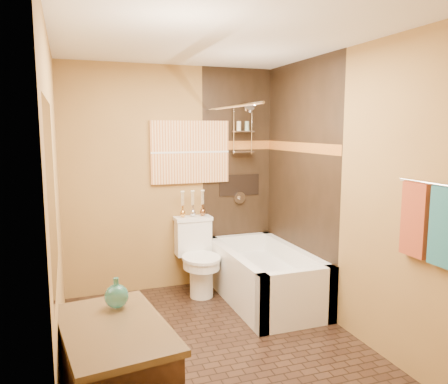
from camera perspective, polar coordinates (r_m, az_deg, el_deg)
name	(u,v)px	position (r m, az deg, el deg)	size (l,w,h in m)	color
floor	(216,345)	(3.91, -1.06, -19.34)	(3.00, 3.00, 0.00)	black
wall_left	(56,208)	(3.33, -21.10, -1.99)	(0.02, 3.00, 2.50)	olive
wall_right	(342,192)	(4.05, 15.18, 0.02)	(0.02, 3.00, 2.50)	olive
wall_back	(173,179)	(4.94, -6.72, 1.69)	(2.40, 0.02, 2.50)	olive
wall_front	(315,246)	(2.17, 11.80, -6.86)	(2.40, 0.02, 2.50)	olive
ceiling	(215,37)	(3.53, -1.18, 19.53)	(3.00, 3.00, 0.00)	silver
alcove_tile_back	(237,177)	(5.16, 1.73, 2.02)	(0.85, 0.01, 2.50)	black
alcove_tile_right	(299,182)	(4.67, 9.80, 1.25)	(0.01, 1.50, 2.50)	black
mosaic_band_back	(238,145)	(5.12, 1.79, 6.13)	(0.85, 0.01, 0.10)	#9C551C
mosaic_band_right	(299,147)	(4.64, 9.80, 5.79)	(0.01, 1.50, 0.10)	#9C551C
alcove_niche	(239,185)	(5.17, 2.01, 0.92)	(0.50, 0.01, 0.25)	black
shower_fixtures	(243,141)	(5.04, 2.48, 6.61)	(0.24, 0.33, 1.16)	silver
curtain_rod	(230,107)	(4.31, 0.72, 11.05)	(0.03, 0.03, 1.55)	silver
towel_bar	(431,184)	(3.19, 25.39, 0.99)	(0.02, 0.02, 0.55)	silver
towel_teal	(445,228)	(3.16, 26.89, -4.16)	(0.05, 0.22, 0.52)	#205E6B
towel_rust	(415,220)	(3.33, 23.65, -3.33)	(0.05, 0.22, 0.52)	maroon
sunset_painting	(190,152)	(4.94, -4.44, 5.22)	(0.90, 0.04, 0.70)	#C9672F
vanity_mirror	(52,192)	(2.30, -21.58, -0.06)	(0.01, 1.00, 0.90)	white
bathtub	(265,280)	(4.73, 5.31, -11.40)	(0.80, 1.50, 0.55)	white
toilet	(198,256)	(4.87, -3.43, -8.36)	(0.42, 0.62, 0.83)	white
teal_bottle	(116,293)	(2.69, -13.87, -12.69)	(0.14, 0.14, 0.22)	#246C5E
bud_vases	(193,203)	(4.92, -4.10, -1.42)	(0.30, 0.06, 0.29)	gold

